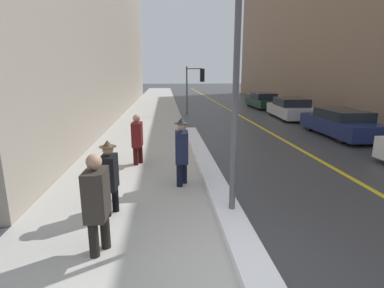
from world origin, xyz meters
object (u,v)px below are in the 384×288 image
(parked_car_silver, at_px, (290,109))
(traffic_light_near, at_px, (197,80))
(lamp_post, at_px, (236,69))
(parked_car_navy, at_px, (341,123))
(pedestrian_in_glasses, at_px, (97,200))
(pedestrian_trailing, at_px, (137,137))
(pedestrian_in_fedora, at_px, (182,149))
(parked_car_dark_green, at_px, (263,101))
(pedestrian_with_shoulder_bag, at_px, (110,175))

(parked_car_silver, bearing_deg, traffic_light_near, 66.28)
(lamp_post, xyz_separation_m, parked_car_navy, (6.63, 7.30, -2.30))
(traffic_light_near, xyz_separation_m, parked_car_navy, (5.65, -8.69, -1.75))
(traffic_light_near, bearing_deg, pedestrian_in_glasses, -102.89)
(pedestrian_in_glasses, distance_m, pedestrian_trailing, 4.80)
(pedestrian_trailing, xyz_separation_m, parked_car_silver, (8.83, 9.20, -0.27))
(pedestrian_in_glasses, bearing_deg, pedestrian_in_fedora, 155.03)
(traffic_light_near, bearing_deg, parked_car_dark_green, 23.76)
(pedestrian_with_shoulder_bag, height_order, pedestrian_trailing, pedestrian_trailing)
(pedestrian_in_glasses, xyz_separation_m, parked_car_silver, (9.03, 14.00, -0.30))
(pedestrian_trailing, height_order, parked_car_navy, pedestrian_trailing)
(pedestrian_in_fedora, xyz_separation_m, parked_car_navy, (7.52, 5.47, -0.36))
(traffic_light_near, distance_m, pedestrian_in_glasses, 17.40)
(lamp_post, xyz_separation_m, pedestrian_in_glasses, (-2.37, -1.03, -1.98))
(pedestrian_in_glasses, height_order, parked_car_dark_green, pedestrian_in_glasses)
(lamp_post, height_order, pedestrian_in_fedora, lamp_post)
(traffic_light_near, distance_m, pedestrian_with_shoulder_bag, 16.08)
(parked_car_silver, bearing_deg, parked_car_navy, -176.13)
(lamp_post, relative_size, parked_car_silver, 1.05)
(parked_car_navy, height_order, parked_car_dark_green, parked_car_dark_green)
(pedestrian_with_shoulder_bag, relative_size, parked_car_silver, 0.34)
(traffic_light_near, bearing_deg, parked_car_navy, -58.72)
(pedestrian_in_fedora, height_order, parked_car_dark_green, pedestrian_in_fedora)
(traffic_light_near, height_order, parked_car_silver, traffic_light_near)
(traffic_light_near, xyz_separation_m, pedestrian_in_glasses, (-3.35, -17.01, -1.44))
(parked_car_silver, bearing_deg, pedestrian_in_glasses, 151.40)
(traffic_light_near, bearing_deg, lamp_post, -95.26)
(pedestrian_with_shoulder_bag, xyz_separation_m, parked_car_silver, (9.08, 12.63, -0.24))
(lamp_post, bearing_deg, pedestrian_in_fedora, 116.07)
(traffic_light_near, distance_m, parked_car_navy, 10.51)
(pedestrian_with_shoulder_bag, xyz_separation_m, parked_car_dark_green, (9.17, 18.40, -0.26))
(parked_car_dark_green, bearing_deg, traffic_light_near, 114.68)
(lamp_post, height_order, parked_car_silver, lamp_post)
(lamp_post, relative_size, parked_car_dark_green, 1.12)
(pedestrian_with_shoulder_bag, height_order, parked_car_navy, pedestrian_with_shoulder_bag)
(pedestrian_in_fedora, bearing_deg, traffic_light_near, 174.74)
(pedestrian_in_fedora, relative_size, parked_car_silver, 0.38)
(parked_car_navy, bearing_deg, traffic_light_near, 33.40)
(pedestrian_trailing, bearing_deg, traffic_light_near, 167.83)
(parked_car_navy, distance_m, parked_car_silver, 5.67)
(traffic_light_near, height_order, parked_car_dark_green, traffic_light_near)
(lamp_post, distance_m, traffic_light_near, 16.02)
(pedestrian_in_fedora, bearing_deg, parked_car_dark_green, 157.95)
(parked_car_navy, relative_size, parked_car_silver, 0.98)
(traffic_light_near, xyz_separation_m, parked_car_dark_green, (5.77, 2.76, -1.76))
(pedestrian_in_fedora, distance_m, pedestrian_trailing, 2.32)
(pedestrian_trailing, xyz_separation_m, parked_car_navy, (8.80, 3.53, -0.29))
(pedestrian_trailing, distance_m, parked_car_silver, 12.76)
(lamp_post, relative_size, pedestrian_in_glasses, 2.93)
(pedestrian_in_fedora, bearing_deg, parked_car_navy, 128.29)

